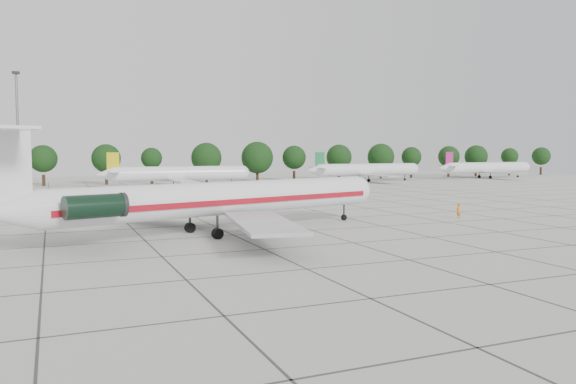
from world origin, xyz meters
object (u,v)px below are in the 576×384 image
Objects in this scene: main_airliner at (209,199)px; ground_crew at (458,211)px; bg_airliner_e at (487,168)px; bg_airliner_c at (179,174)px; floodlight_mast at (18,122)px; bg_airliner_d at (367,170)px.

ground_crew is at bearing -13.40° from main_airliner.
bg_airliner_c is at bearing -175.56° from bg_airliner_e.
bg_airliner_c is (-18.36, 65.22, 2.03)m from ground_crew.
bg_airliner_c and bg_airliner_e have the same top height.
ground_crew is 100.56m from bg_airliner_e.
bg_airliner_c is 1.11× the size of floodlight_mast.
ground_crew is 0.06× the size of bg_airliner_e.
floodlight_mast is at bearing 167.07° from bg_airliner_d.
main_airliner reaches higher than bg_airliner_d.
bg_airliner_e is (39.57, 0.89, 0.00)m from bg_airliner_d.
bg_airliner_c is at bearing -94.99° from ground_crew.
bg_airliner_c is 88.71m from bg_airliner_e.
main_airliner is 1.56× the size of floodlight_mast.
ground_crew is at bearing -113.19° from bg_airliner_d.
bg_airliner_e is (99.83, 73.43, -0.43)m from main_airliner.
bg_airliner_c is 49.23m from bg_airliner_d.
ground_crew is at bearing -74.28° from bg_airliner_c.
bg_airliner_c is at bearing -37.91° from floodlight_mast.
bg_airliner_d is at bearing -178.71° from bg_airliner_e.
bg_airliner_c is 41.30m from floodlight_mast.
main_airliner is 94.31m from bg_airliner_d.
floodlight_mast is at bearing -81.71° from ground_crew.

